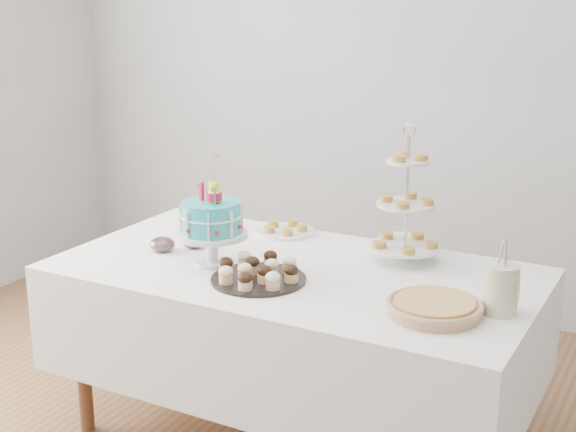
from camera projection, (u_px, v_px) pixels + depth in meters
The scene contains 11 objects.
walls at pixel (254, 137), 2.80m from camera, with size 5.04×4.04×2.70m.
table at pixel (294, 320), 3.28m from camera, with size 1.92×1.02×0.77m.
birthday_cake at pixel (212, 236), 3.21m from camera, with size 0.29×0.29×0.45m.
cupcake_tray at pixel (258, 271), 3.06m from camera, with size 0.37×0.37×0.08m.
pie at pixel (434, 307), 2.74m from camera, with size 0.33×0.33×0.05m.
tiered_stand at pixel (406, 205), 3.23m from camera, with size 0.29×0.29×0.57m.
plate_stack at pixel (402, 244), 3.40m from camera, with size 0.17×0.17×0.06m.
pastry_plate at pixel (285, 229), 3.67m from camera, with size 0.27×0.27×0.04m.
jam_bowl_a at pixel (162, 245), 3.41m from camera, with size 0.11×0.11×0.06m.
jam_bowl_b at pixel (194, 241), 3.46m from camera, with size 0.10×0.10×0.06m.
utensil_pitcher at pixel (501, 287), 2.74m from camera, with size 0.13×0.12×0.27m.
Camera 1 is at (1.43, -2.38, 1.85)m, focal length 50.00 mm.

